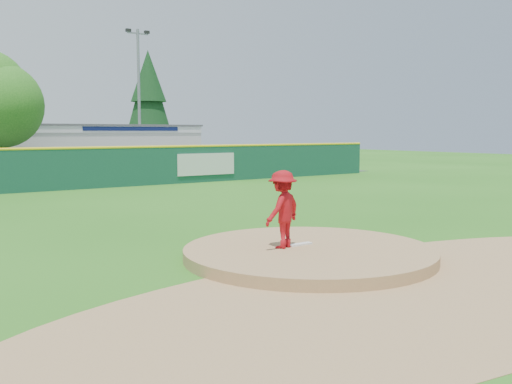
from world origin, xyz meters
TOP-DOWN VIEW (x-y plane):
  - ground at (0.00, 0.00)m, footprint 120.00×120.00m
  - pitchers_mound at (0.00, 0.00)m, footprint 5.50×5.50m
  - pitching_rubber at (0.00, 0.30)m, footprint 0.60×0.15m
  - infield_dirt_arc at (0.00, -3.00)m, footprint 15.40×15.40m
  - parking_lot at (0.00, 27.00)m, footprint 44.00×16.00m
  - pitcher at (-0.49, 0.32)m, footprint 1.24×0.95m
  - pool_building_grp at (6.00, 31.99)m, footprint 15.20×8.20m
  - fence_banners at (0.23, 17.92)m, footprint 19.12×0.04m
  - outfield_fence at (0.00, 18.00)m, footprint 40.00×0.14m
  - conifer_tree at (13.00, 36.00)m, footprint 4.40×4.40m
  - light_pole_right at (9.00, 29.00)m, footprint 1.75×0.25m

SIDE VIEW (x-z plane):
  - ground at x=0.00m, z-range 0.00..0.00m
  - pitchers_mound at x=0.00m, z-range -0.25..0.25m
  - infield_dirt_arc at x=0.00m, z-range 0.00..0.01m
  - parking_lot at x=0.00m, z-range 0.00..0.02m
  - pitching_rubber at x=0.00m, z-range 0.25..0.29m
  - fence_banners at x=0.23m, z-range 0.40..1.60m
  - outfield_fence at x=0.00m, z-range 0.05..2.12m
  - pitcher at x=-0.49m, z-range 0.25..1.94m
  - pool_building_grp at x=6.00m, z-range 0.01..3.32m
  - conifer_tree at x=13.00m, z-range 0.79..10.29m
  - light_pole_right at x=9.00m, z-range 0.54..10.54m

